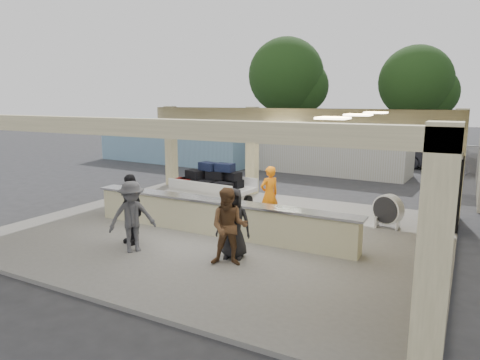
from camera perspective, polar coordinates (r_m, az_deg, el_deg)
The scene contains 15 objects.
ground at distance 12.58m, azimuth -2.02°, elevation -6.98°, with size 120.00×120.00×0.00m, color #2A2A2C.
pavilion at distance 12.71m, azimuth 0.27°, elevation -0.51°, with size 12.01×10.00×3.55m.
baggage_counter at distance 12.00m, azimuth -3.25°, elevation -4.93°, with size 8.20×0.58×0.98m.
luggage_cart at distance 15.00m, azimuth -3.81°, elevation -0.41°, with size 2.80×1.87×1.56m.
drum_fan at distance 13.29m, azimuth 19.14°, elevation -3.78°, with size 0.94×0.63×0.99m.
baggage_handler at distance 13.03m, azimuth 3.93°, elevation -1.94°, with size 0.64×0.35×1.75m, color orange.
passenger_a at distance 9.67m, azimuth -1.45°, elevation -6.26°, with size 0.87×0.38×1.79m, color brown.
passenger_b at distance 11.45m, azimuth -14.29°, elevation -3.76°, with size 1.08×0.39×1.84m, color black.
passenger_c at distance 10.84m, azimuth -14.18°, elevation -4.77°, with size 1.14×0.40×1.77m, color #444448.
passenger_d at distance 10.12m, azimuth -0.88°, elevation -5.78°, with size 0.82×0.34×1.68m, color black.
car_dark at distance 25.74m, azimuth 25.59°, elevation 2.77°, with size 1.61×4.56×1.52m, color black.
container_white at distance 23.87m, azimuth 6.91°, elevation 4.63°, with size 12.46×2.49×2.70m, color beige.
container_blue at distance 26.75m, azimuth -8.83°, elevation 5.16°, with size 10.19×2.45×2.65m, color #7AA5C3.
tree_left at distance 37.19m, azimuth 6.71°, elevation 13.28°, with size 6.60×6.30×9.00m.
tree_mid at distance 36.72m, azimuth 22.88°, elevation 11.59°, with size 6.00×5.60×8.00m.
Camera 1 is at (6.06, -10.35, 3.79)m, focal length 32.00 mm.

